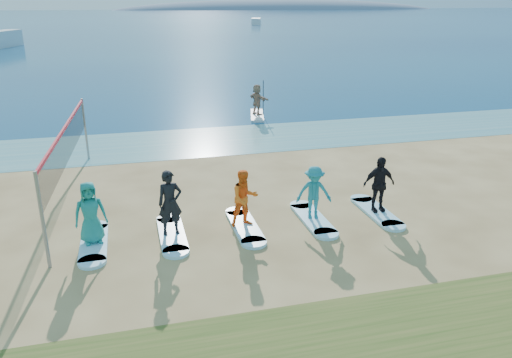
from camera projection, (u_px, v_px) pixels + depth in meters
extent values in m
plane|color=tan|center=(263.00, 243.00, 13.50)|extent=(600.00, 600.00, 0.00)
plane|color=teal|center=(203.00, 141.00, 23.05)|extent=(600.00, 600.00, 0.00)
plane|color=navy|center=(131.00, 19.00, 159.09)|extent=(600.00, 600.00, 0.00)
ellipsoid|color=slate|center=(283.00, 9.00, 308.94)|extent=(220.00, 56.00, 18.00)
cylinder|color=gray|center=(43.00, 221.00, 11.83)|extent=(0.09, 0.09, 2.50)
cylinder|color=gray|center=(85.00, 129.00, 20.12)|extent=(0.09, 0.09, 2.50)
cube|color=black|center=(67.00, 144.00, 15.75)|extent=(0.48, 8.99, 1.00)
cube|color=red|center=(65.00, 128.00, 15.58)|extent=(0.51, 8.99, 0.10)
cube|color=silver|center=(257.00, 115.00, 27.93)|extent=(1.38, 3.08, 0.12)
imported|color=tan|center=(257.00, 99.00, 27.63)|extent=(1.06, 1.62, 1.67)
cube|color=silver|center=(256.00, 25.00, 126.36)|extent=(3.77, 6.27, 1.58)
cube|color=#A4E4FF|center=(94.00, 243.00, 13.37)|extent=(0.70, 2.20, 0.09)
imported|color=#1B847E|center=(90.00, 213.00, 13.06)|extent=(0.91, 0.68, 1.69)
cube|color=#A4E4FF|center=(172.00, 234.00, 13.86)|extent=(0.70, 2.20, 0.09)
imported|color=black|center=(170.00, 203.00, 13.53)|extent=(0.71, 0.51, 1.82)
cube|color=#A4E4FF|center=(245.00, 226.00, 14.35)|extent=(0.70, 2.20, 0.09)
imported|color=orange|center=(245.00, 198.00, 14.05)|extent=(0.89, 0.74, 1.66)
cube|color=#A4E4FF|center=(313.00, 219.00, 14.84)|extent=(0.70, 2.20, 0.09)
imported|color=teal|center=(314.00, 192.00, 14.56)|extent=(1.13, 0.80, 1.60)
cube|color=#A4E4FF|center=(376.00, 212.00, 15.34)|extent=(0.70, 2.20, 0.09)
imported|color=black|center=(379.00, 184.00, 15.03)|extent=(1.01, 0.43, 1.72)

